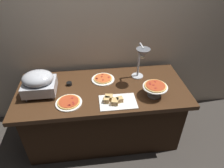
{
  "coord_description": "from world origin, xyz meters",
  "views": [
    {
      "loc": [
        -0.11,
        -1.8,
        2.12
      ],
      "look_at": [
        0.11,
        0.0,
        0.81
      ],
      "focal_mm": 32.22,
      "sensor_mm": 36.0,
      "label": 1
    }
  ],
  "objects_px": {
    "sauce_cup_near": "(69,84)",
    "chafing_dish": "(39,82)",
    "pizza_plate_raised_stand": "(155,87)",
    "sandwich_platter": "(115,101)",
    "pizza_plate_front": "(69,102)",
    "heat_lamp": "(142,56)",
    "pizza_plate_center": "(103,79)"
  },
  "relations": [
    {
      "from": "sandwich_platter",
      "to": "chafing_dish",
      "type": "bearing_deg",
      "value": 163.01
    },
    {
      "from": "chafing_dish",
      "to": "pizza_plate_front",
      "type": "xyz_separation_m",
      "value": [
        0.3,
        -0.19,
        -0.14
      ]
    },
    {
      "from": "chafing_dish",
      "to": "pizza_plate_center",
      "type": "bearing_deg",
      "value": 15.12
    },
    {
      "from": "pizza_plate_center",
      "to": "sauce_cup_near",
      "type": "xyz_separation_m",
      "value": [
        -0.39,
        -0.06,
        0.01
      ]
    },
    {
      "from": "chafing_dish",
      "to": "sandwich_platter",
      "type": "xyz_separation_m",
      "value": [
        0.77,
        -0.24,
        -0.13
      ]
    },
    {
      "from": "pizza_plate_front",
      "to": "chafing_dish",
      "type": "bearing_deg",
      "value": 147.24
    },
    {
      "from": "heat_lamp",
      "to": "pizza_plate_front",
      "type": "xyz_separation_m",
      "value": [
        -0.8,
        -0.29,
        -0.33
      ]
    },
    {
      "from": "chafing_dish",
      "to": "heat_lamp",
      "type": "distance_m",
      "value": 1.13
    },
    {
      "from": "pizza_plate_raised_stand",
      "to": "sauce_cup_near",
      "type": "xyz_separation_m",
      "value": [
        -0.91,
        0.3,
        -0.09
      ]
    },
    {
      "from": "chafing_dish",
      "to": "sauce_cup_near",
      "type": "xyz_separation_m",
      "value": [
        0.29,
        0.13,
        -0.13
      ]
    },
    {
      "from": "chafing_dish",
      "to": "sandwich_platter",
      "type": "height_order",
      "value": "chafing_dish"
    },
    {
      "from": "pizza_plate_raised_stand",
      "to": "sandwich_platter",
      "type": "bearing_deg",
      "value": -172.03
    },
    {
      "from": "pizza_plate_center",
      "to": "pizza_plate_raised_stand",
      "type": "relative_size",
      "value": 1.05
    },
    {
      "from": "pizza_plate_front",
      "to": "sauce_cup_near",
      "type": "distance_m",
      "value": 0.32
    },
    {
      "from": "chafing_dish",
      "to": "pizza_plate_raised_stand",
      "type": "height_order",
      "value": "chafing_dish"
    },
    {
      "from": "pizza_plate_center",
      "to": "pizza_plate_raised_stand",
      "type": "height_order",
      "value": "pizza_plate_raised_stand"
    },
    {
      "from": "chafing_dish",
      "to": "pizza_plate_front",
      "type": "distance_m",
      "value": 0.39
    },
    {
      "from": "pizza_plate_raised_stand",
      "to": "heat_lamp",
      "type": "bearing_deg",
      "value": 109.38
    },
    {
      "from": "pizza_plate_front",
      "to": "pizza_plate_center",
      "type": "xyz_separation_m",
      "value": [
        0.38,
        0.38,
        -0.0
      ]
    },
    {
      "from": "pizza_plate_center",
      "to": "sandwich_platter",
      "type": "height_order",
      "value": "sandwich_platter"
    },
    {
      "from": "heat_lamp",
      "to": "sauce_cup_near",
      "type": "distance_m",
      "value": 0.88
    },
    {
      "from": "chafing_dish",
      "to": "pizza_plate_front",
      "type": "bearing_deg",
      "value": -32.76
    },
    {
      "from": "sandwich_platter",
      "to": "pizza_plate_front",
      "type": "bearing_deg",
      "value": 174.93
    },
    {
      "from": "pizza_plate_center",
      "to": "heat_lamp",
      "type": "bearing_deg",
      "value": -12.41
    },
    {
      "from": "chafing_dish",
      "to": "pizza_plate_center",
      "type": "xyz_separation_m",
      "value": [
        0.68,
        0.18,
        -0.14
      ]
    },
    {
      "from": "pizza_plate_center",
      "to": "sauce_cup_near",
      "type": "height_order",
      "value": "sauce_cup_near"
    },
    {
      "from": "pizza_plate_center",
      "to": "pizza_plate_raised_stand",
      "type": "bearing_deg",
      "value": -34.98
    },
    {
      "from": "sauce_cup_near",
      "to": "chafing_dish",
      "type": "bearing_deg",
      "value": -156.58
    },
    {
      "from": "heat_lamp",
      "to": "pizza_plate_raised_stand",
      "type": "relative_size",
      "value": 1.71
    },
    {
      "from": "chafing_dish",
      "to": "pizza_plate_center",
      "type": "relative_size",
      "value": 1.24
    },
    {
      "from": "pizza_plate_raised_stand",
      "to": "sandwich_platter",
      "type": "relative_size",
      "value": 0.69
    },
    {
      "from": "pizza_plate_raised_stand",
      "to": "sandwich_platter",
      "type": "xyz_separation_m",
      "value": [
        -0.43,
        -0.06,
        -0.09
      ]
    }
  ]
}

